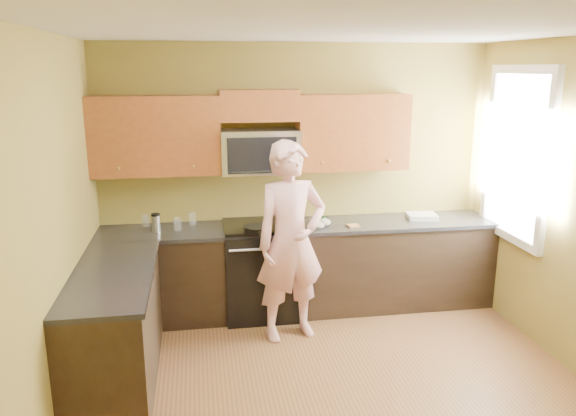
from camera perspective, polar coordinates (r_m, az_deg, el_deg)
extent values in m
plane|color=brown|center=(4.48, 5.52, -19.16)|extent=(4.00, 4.00, 0.00)
plane|color=white|center=(3.75, 6.54, 17.79)|extent=(4.00, 4.00, 0.00)
plane|color=olive|center=(5.80, 0.83, 3.19)|extent=(4.00, 0.00, 4.00)
plane|color=olive|center=(2.20, 20.35, -17.16)|extent=(4.00, 0.00, 4.00)
plane|color=olive|center=(3.90, -23.70, -3.55)|extent=(0.00, 4.00, 4.00)
cube|color=black|center=(5.77, 1.33, -6.29)|extent=(4.00, 0.60, 0.88)
cube|color=black|center=(4.72, -17.22, -11.81)|extent=(0.60, 1.60, 0.88)
cube|color=black|center=(5.61, 1.37, -1.92)|extent=(4.00, 0.62, 0.04)
cube|color=black|center=(4.54, -17.52, -6.58)|extent=(0.62, 1.60, 0.04)
cube|color=brown|center=(5.49, -3.01, 10.44)|extent=(0.76, 0.33, 0.30)
imported|color=pink|center=(5.06, 0.31, -3.48)|extent=(0.76, 0.59, 1.84)
cube|color=#B27F47|center=(5.58, 6.67, -1.81)|extent=(0.12, 0.12, 0.01)
ellipsoid|color=silver|center=(5.48, 3.17, -1.80)|extent=(0.12, 0.13, 0.06)
ellipsoid|color=silver|center=(5.59, 3.78, -1.46)|extent=(0.12, 0.13, 0.07)
cube|color=white|center=(6.00, 13.51, -0.81)|extent=(0.33, 0.28, 0.05)
cylinder|color=silver|center=(5.71, -14.36, -1.26)|extent=(0.08, 0.08, 0.12)
cylinder|color=silver|center=(5.52, -11.22, -1.61)|extent=(0.08, 0.08, 0.12)
cylinder|color=silver|center=(5.67, -9.75, -1.11)|extent=(0.09, 0.09, 0.12)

